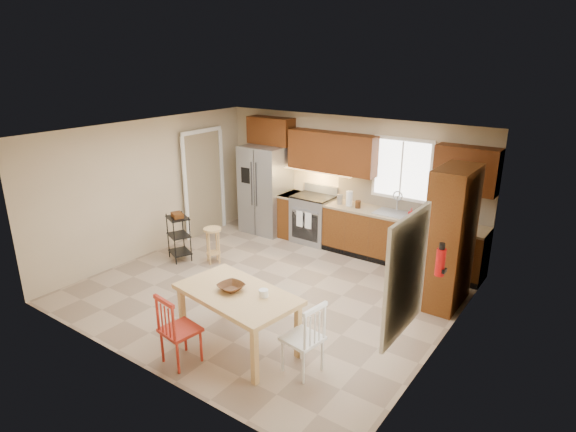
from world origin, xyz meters
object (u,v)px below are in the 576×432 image
(refrigerator, at_px, (266,189))
(soap_bottle, at_px, (411,214))
(fire_extinguisher, at_px, (440,262))
(table_bowl, at_px, (231,290))
(chair_white, at_px, (302,337))
(utility_cart, at_px, (179,237))
(chair_red, at_px, (180,329))
(table_jar, at_px, (264,295))
(pantry, at_px, (450,238))
(bar_stool, at_px, (213,245))
(dining_table, at_px, (238,320))
(range_stove, at_px, (313,219))

(refrigerator, bearing_deg, soap_bottle, -0.45)
(fire_extinguisher, distance_m, table_bowl, 2.66)
(soap_bottle, height_order, fire_extinguisher, fire_extinguisher)
(chair_white, bearing_deg, utility_cart, 76.90)
(chair_red, distance_m, chair_white, 1.48)
(fire_extinguisher, distance_m, table_jar, 2.26)
(refrigerator, relative_size, pantry, 0.87)
(refrigerator, xyz_separation_m, chair_white, (3.30, -3.56, -0.45))
(refrigerator, bearing_deg, chair_red, -64.80)
(utility_cart, bearing_deg, soap_bottle, 54.55)
(table_bowl, bearing_deg, bar_stool, 139.11)
(chair_red, xyz_separation_m, table_bowl, (0.25, 0.65, 0.31))
(soap_bottle, bearing_deg, pantry, -43.45)
(refrigerator, xyz_separation_m, utility_cart, (-0.35, -2.12, -0.48))
(soap_bottle, distance_m, table_jar, 3.52)
(table_bowl, relative_size, utility_cart, 0.37)
(soap_bottle, xyz_separation_m, table_jar, (-0.48, -3.48, -0.19))
(table_jar, bearing_deg, fire_extinguisher, 43.14)
(bar_stool, distance_m, utility_cart, 0.66)
(soap_bottle, xyz_separation_m, table_bowl, (-0.93, -3.58, -0.22))
(refrigerator, bearing_deg, fire_extinguisher, -24.52)
(pantry, height_order, bar_stool, pantry)
(pantry, xyz_separation_m, chair_white, (-0.83, -2.63, -0.59))
(dining_table, bearing_deg, chair_red, -109.97)
(pantry, distance_m, utility_cart, 4.68)
(range_stove, relative_size, table_jar, 6.85)
(dining_table, height_order, bar_stool, dining_table)
(refrigerator, xyz_separation_m, range_stove, (1.15, 0.06, -0.45))
(soap_bottle, distance_m, chair_white, 3.57)
(bar_stool, bearing_deg, chair_white, -35.04)
(soap_bottle, bearing_deg, utility_cart, -149.32)
(range_stove, distance_m, bar_stool, 2.13)
(chair_white, xyz_separation_m, bar_stool, (-3.05, 1.69, -0.13))
(table_bowl, relative_size, bar_stool, 0.48)
(chair_red, bearing_deg, utility_cart, 146.13)
(soap_bottle, relative_size, bar_stool, 0.29)
(soap_bottle, bearing_deg, bar_stool, -147.82)
(dining_table, xyz_separation_m, chair_red, (-0.35, -0.65, 0.08))
(refrigerator, distance_m, utility_cart, 2.20)
(soap_bottle, relative_size, utility_cart, 0.22)
(table_jar, bearing_deg, chair_red, -132.81)
(soap_bottle, bearing_deg, dining_table, -103.02)
(range_stove, bearing_deg, fire_extinguisher, -32.62)
(fire_extinguisher, bearing_deg, dining_table, -140.50)
(chair_white, relative_size, table_jar, 6.86)
(soap_bottle, relative_size, table_jar, 1.42)
(table_bowl, distance_m, utility_cart, 3.02)
(utility_cart, bearing_deg, table_jar, -0.60)
(chair_red, distance_m, bar_stool, 2.96)
(pantry, height_order, fire_extinguisher, pantry)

